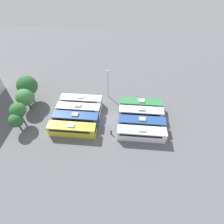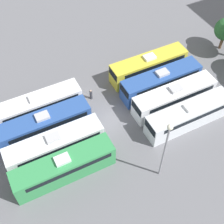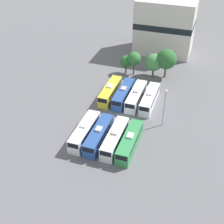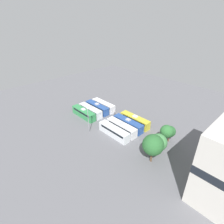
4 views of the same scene
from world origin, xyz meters
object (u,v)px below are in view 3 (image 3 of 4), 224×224
(bus_7, at_px, (150,99))
(tree_1, at_px, (134,59))
(tree_0, at_px, (126,62))
(tree_3, at_px, (167,59))
(light_pole, at_px, (165,102))
(bus_4, at_px, (110,91))
(tree_2, at_px, (154,62))
(bus_3, at_px, (130,141))
(bus_6, at_px, (136,96))
(depot_building, at_px, (165,26))
(bus_1, at_px, (99,135))
(bus_0, at_px, (85,131))
(worker_person, at_px, (99,116))
(bus_2, at_px, (115,138))
(bus_5, at_px, (123,94))

(bus_7, xyz_separation_m, tree_1, (-7.68, 13.46, 2.98))
(tree_0, bearing_deg, bus_7, -53.40)
(tree_0, xyz_separation_m, tree_1, (2.24, 0.10, 1.13))
(bus_7, height_order, tree_3, tree_3)
(tree_0, bearing_deg, light_pole, -54.68)
(bus_4, relative_size, tree_2, 1.76)
(tree_1, bearing_deg, bus_3, -75.84)
(bus_6, relative_size, depot_building, 0.66)
(tree_1, relative_size, tree_3, 0.82)
(bus_1, relative_size, tree_0, 2.18)
(tree_1, relative_size, tree_2, 1.01)
(bus_0, bearing_deg, tree_2, 76.24)
(bus_3, relative_size, tree_3, 1.42)
(bus_3, bearing_deg, tree_0, 108.19)
(bus_4, relative_size, tree_3, 1.42)
(worker_person, bearing_deg, bus_2, -49.71)
(bus_4, xyz_separation_m, tree_3, (10.84, 14.45, 3.66))
(light_pole, bearing_deg, bus_1, -139.86)
(worker_person, height_order, depot_building, depot_building)
(worker_person, distance_m, tree_1, 22.97)
(bus_0, relative_size, bus_4, 1.00)
(bus_2, bearing_deg, bus_7, 78.78)
(bus_1, relative_size, bus_7, 1.00)
(bus_6, bearing_deg, depot_building, 89.45)
(bus_7, xyz_separation_m, tree_0, (-9.92, 13.36, 1.85))
(bus_0, relative_size, bus_1, 1.00)
(bus_1, height_order, tree_0, tree_0)
(bus_0, bearing_deg, depot_building, 81.86)
(bus_7, distance_m, tree_0, 16.74)
(worker_person, relative_size, depot_building, 0.09)
(bus_2, relative_size, tree_0, 2.18)
(bus_7, xyz_separation_m, worker_person, (-9.32, -9.12, -0.91))
(bus_2, bearing_deg, tree_1, 98.49)
(tree_2, bearing_deg, bus_4, -118.44)
(bus_2, relative_size, light_pole, 1.25)
(bus_6, bearing_deg, bus_4, 178.78)
(tree_2, distance_m, tree_3, 3.50)
(tree_3, bearing_deg, depot_building, 103.30)
(bus_0, height_order, bus_1, same)
(bus_7, relative_size, worker_person, 7.06)
(worker_person, bearing_deg, bus_0, -94.05)
(bus_1, height_order, depot_building, depot_building)
(bus_1, bearing_deg, bus_2, 1.63)
(light_pole, bearing_deg, tree_1, 120.77)
(bus_6, xyz_separation_m, light_pole, (7.84, -7.07, 4.36))
(bus_5, bearing_deg, depot_building, 83.61)
(bus_1, bearing_deg, tree_2, 82.06)
(bus_1, bearing_deg, bus_5, 89.60)
(bus_4, distance_m, bus_7, 9.96)
(light_pole, relative_size, tree_0, 1.74)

